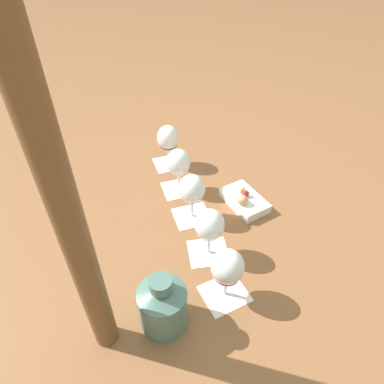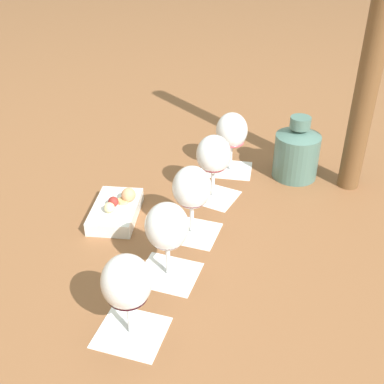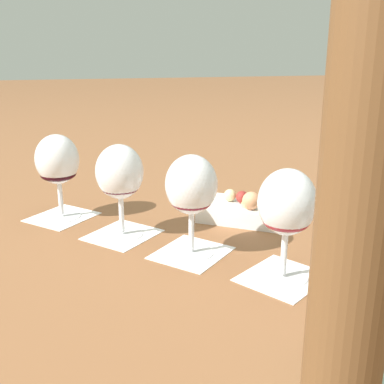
# 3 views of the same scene
# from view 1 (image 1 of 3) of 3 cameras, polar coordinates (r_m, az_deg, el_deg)

# --- Properties ---
(ground_plane) EXTENTS (8.00, 8.00, 0.00)m
(ground_plane) POSITION_cam_1_polar(r_m,az_deg,el_deg) (1.14, -0.01, -4.02)
(ground_plane) COLOR brown
(tasting_card_0) EXTENTS (0.16, 0.15, 0.00)m
(tasting_card_0) POSITION_cam_1_polar(r_m,az_deg,el_deg) (0.96, 5.45, -16.49)
(tasting_card_0) COLOR white
(tasting_card_0) RESTS_ON ground_plane
(tasting_card_1) EXTENTS (0.15, 0.16, 0.00)m
(tasting_card_1) POSITION_cam_1_polar(r_m,az_deg,el_deg) (1.04, 2.72, -9.96)
(tasting_card_1) COLOR white
(tasting_card_1) RESTS_ON ground_plane
(tasting_card_2) EXTENTS (0.16, 0.16, 0.00)m
(tasting_card_2) POSITION_cam_1_polar(r_m,az_deg,el_deg) (1.14, 0.03, -3.83)
(tasting_card_2) COLOR white
(tasting_card_2) RESTS_ON ground_plane
(tasting_card_3) EXTENTS (0.16, 0.16, 0.00)m
(tasting_card_3) POSITION_cam_1_polar(r_m,az_deg,el_deg) (1.24, -2.14, 0.59)
(tasting_card_3) COLOR white
(tasting_card_3) RESTS_ON ground_plane
(tasting_card_4) EXTENTS (0.16, 0.16, 0.00)m
(tasting_card_4) POSITION_cam_1_polar(r_m,az_deg,el_deg) (1.37, -3.78, 4.83)
(tasting_card_4) COLOR white
(tasting_card_4) RESTS_ON ground_plane
(wine_glass_0) EXTENTS (0.08, 0.08, 0.16)m
(wine_glass_0) POSITION_cam_1_polar(r_m,az_deg,el_deg) (0.87, 5.91, -12.57)
(wine_glass_0) COLOR white
(wine_glass_0) RESTS_ON tasting_card_0
(wine_glass_1) EXTENTS (0.08, 0.08, 0.16)m
(wine_glass_1) POSITION_cam_1_polar(r_m,az_deg,el_deg) (0.95, 2.93, -5.82)
(wine_glass_1) COLOR white
(wine_glass_1) RESTS_ON tasting_card_1
(wine_glass_2) EXTENTS (0.08, 0.08, 0.16)m
(wine_glass_2) POSITION_cam_1_polar(r_m,az_deg,el_deg) (1.07, 0.03, 0.33)
(wine_glass_2) COLOR white
(wine_glass_2) RESTS_ON tasting_card_2
(wine_glass_3) EXTENTS (0.08, 0.08, 0.16)m
(wine_glass_3) POSITION_cam_1_polar(r_m,az_deg,el_deg) (1.17, -2.27, 4.64)
(wine_glass_3) COLOR white
(wine_glass_3) RESTS_ON tasting_card_3
(wine_glass_4) EXTENTS (0.08, 0.08, 0.16)m
(wine_glass_4) POSITION_cam_1_polar(r_m,az_deg,el_deg) (1.31, -3.99, 8.69)
(wine_glass_4) COLOR white
(wine_glass_4) RESTS_ON tasting_card_4
(ceramic_vase) EXTENTS (0.12, 0.12, 0.17)m
(ceramic_vase) POSITION_cam_1_polar(r_m,az_deg,el_deg) (0.85, -4.89, -18.14)
(ceramic_vase) COLOR #4C7066
(ceramic_vase) RESTS_ON ground_plane
(snack_dish) EXTENTS (0.17, 0.19, 0.07)m
(snack_dish) POSITION_cam_1_polar(r_m,az_deg,el_deg) (1.18, 8.69, -1.34)
(snack_dish) COLOR white
(snack_dish) RESTS_ON ground_plane
(umbrella_pole) EXTENTS (0.05, 0.05, 0.78)m
(umbrella_pole) POSITION_cam_1_polar(r_m,az_deg,el_deg) (0.61, -19.73, -4.88)
(umbrella_pole) COLOR brown
(umbrella_pole) RESTS_ON ground_plane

